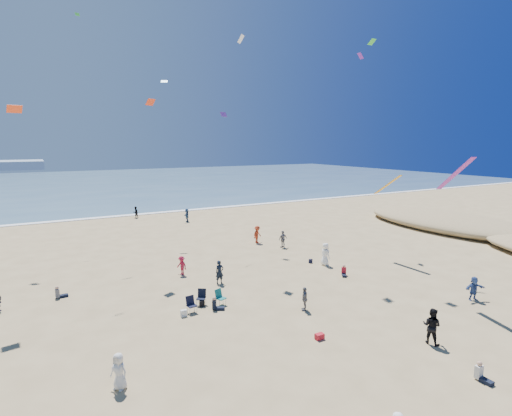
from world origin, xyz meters
TOP-DOWN VIEW (x-y plane):
  - ground at (0.00, 0.00)m, footprint 220.00×220.00m
  - ocean at (0.00, 95.00)m, footprint 220.00×100.00m
  - surf_line at (0.00, 45.00)m, footprint 220.00×1.20m
  - standing_flyers at (6.40, 16.12)m, footprint 27.89×47.23m
  - seated_group at (3.85, 6.00)m, footprint 20.42×21.18m
  - chair_cluster at (-0.38, 10.21)m, footprint 2.72×1.55m
  - white_tote at (-1.95, 9.63)m, footprint 0.35×0.20m
  - black_backpack at (-0.48, 10.47)m, footprint 0.30×0.22m
  - cooler at (3.29, 3.55)m, footprint 0.45×0.30m
  - navy_bag at (10.93, 14.49)m, footprint 0.28×0.18m
  - kites_aloft at (8.90, 12.28)m, footprint 41.04×42.37m

SIDE VIEW (x-z plane):
  - ground at x=0.00m, z-range 0.00..0.00m
  - ocean at x=0.00m, z-range 0.00..0.06m
  - surf_line at x=0.00m, z-range 0.00..0.08m
  - cooler at x=3.29m, z-range 0.00..0.30m
  - navy_bag at x=10.93m, z-range 0.00..0.34m
  - black_backpack at x=-0.48m, z-range 0.00..0.38m
  - white_tote at x=-1.95m, z-range 0.00..0.40m
  - seated_group at x=3.85m, z-range 0.00..0.84m
  - chair_cluster at x=-0.38m, z-range 0.00..1.00m
  - standing_flyers at x=6.40m, z-range -0.11..1.78m
  - kites_aloft at x=8.90m, z-range -0.10..29.61m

